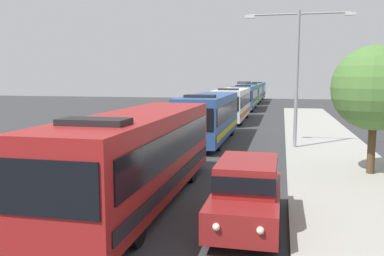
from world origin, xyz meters
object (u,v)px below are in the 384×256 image
white_suv (247,191)px  box_truck_oncoming (244,88)px  bus_tail_end (258,90)px  bus_middle (233,103)px  bus_rear (253,92)px  roadside_tree (375,88)px  bus_lead (140,154)px  streetlamp_mid (297,64)px  bus_second_in_line (209,116)px  bus_fourth_in_line (245,96)px

white_suv → box_truck_oncoming: (-7.00, 75.00, 0.68)m
bus_tail_end → white_suv: (3.70, -68.05, -0.66)m
bus_middle → box_truck_oncoming: bearing=94.0°
bus_rear → bus_tail_end: size_ratio=1.04×
bus_tail_end → roadside_tree: size_ratio=2.03×
bus_lead → bus_rear: 53.20m
white_suv → streetlamp_mid: (1.70, 12.89, 3.94)m
streetlamp_mid → roadside_tree: streetlamp_mid is taller
bus_second_in_line → roadside_tree: roadside_tree is taller
bus_middle → white_suv: size_ratio=2.31×
bus_second_in_line → bus_tail_end: (0.00, 53.28, 0.00)m
bus_tail_end → box_truck_oncoming: bus_tail_end is taller
bus_lead → bus_middle: (-0.00, 26.17, -0.00)m
white_suv → roadside_tree: (4.66, 6.89, 2.74)m
bus_middle → bus_tail_end: bearing=90.0°
bus_lead → bus_middle: size_ratio=1.02×
box_truck_oncoming → roadside_tree: (11.66, -68.11, 2.06)m
bus_lead → bus_tail_end: (-0.00, 66.70, -0.00)m
bus_middle → white_suv: bus_middle is taller
bus_rear → box_truck_oncoming: size_ratio=1.43×
bus_tail_end → streetlamp_mid: bearing=-84.4°
bus_fourth_in_line → roadside_tree: 35.28m
bus_second_in_line → roadside_tree: size_ratio=1.96×
bus_lead → streetlamp_mid: streetlamp_mid is taller
bus_second_in_line → bus_tail_end: bearing=90.0°
bus_fourth_in_line → streetlamp_mid: bearing=-79.2°
bus_middle → bus_rear: same height
white_suv → bus_fourth_in_line: bearing=95.1°
bus_middle → roadside_tree: 22.36m
roadside_tree → bus_lead: bearing=-146.5°
bus_middle → roadside_tree: (8.36, -20.63, 2.08)m
bus_lead → white_suv: size_ratio=2.35×
bus_fourth_in_line → roadside_tree: roadside_tree is taller
bus_middle → roadside_tree: size_ratio=2.01×
bus_second_in_line → box_truck_oncoming: bearing=93.1°
box_truck_oncoming → roadside_tree: bearing=-80.3°
box_truck_oncoming → streetlamp_mid: size_ratio=1.02×
bus_lead → bus_fourth_in_line: bearing=90.0°
bus_middle → bus_fourth_in_line: size_ratio=1.03×
bus_rear → roadside_tree: size_ratio=2.11×
bus_lead → white_suv: (3.70, -1.35, -0.66)m
bus_middle → bus_tail_end: 40.53m
bus_second_in_line → white_suv: bearing=-75.9°
bus_rear → streetlamp_mid: size_ratio=1.47×
bus_lead → streetlamp_mid: 13.15m
bus_rear → roadside_tree: bearing=-80.0°
bus_tail_end → box_truck_oncoming: (-3.30, 6.94, 0.02)m
bus_second_in_line → white_suv: (3.70, -14.77, -0.66)m
bus_tail_end → roadside_tree: roadside_tree is taller
bus_lead → bus_middle: bearing=90.0°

